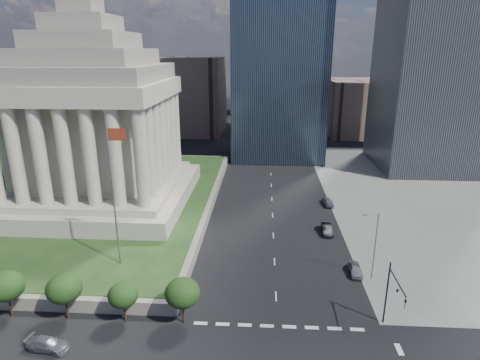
# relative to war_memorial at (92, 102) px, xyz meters

# --- Properties ---
(ground) EXTENTS (500.00, 500.00, 0.00)m
(ground) POSITION_rel_war_memorial_xyz_m (34.00, 52.00, -21.40)
(ground) COLOR black
(ground) RESTS_ON ground
(plaza_terrace) EXTENTS (66.00, 70.00, 1.80)m
(plaza_terrace) POSITION_rel_war_memorial_xyz_m (-11.00, 2.00, -20.50)
(plaza_terrace) COLOR slate
(plaza_terrace) RESTS_ON ground
(plaza_lawn) EXTENTS (64.00, 68.00, 0.10)m
(plaza_lawn) POSITION_rel_war_memorial_xyz_m (-11.00, 2.00, -19.55)
(plaza_lawn) COLOR #1C3917
(plaza_lawn) RESTS_ON plaza_terrace
(war_memorial) EXTENTS (34.00, 34.00, 39.00)m
(war_memorial) POSITION_rel_war_memorial_xyz_m (0.00, 0.00, 0.00)
(war_memorial) COLOR #A9A28E
(war_memorial) RESTS_ON plaza_lawn
(flagpole) EXTENTS (2.52, 0.24, 20.00)m
(flagpole) POSITION_rel_war_memorial_xyz_m (12.17, -24.00, -8.29)
(flagpole) COLOR slate
(flagpole) RESTS_ON plaza_lawn
(midrise_glass) EXTENTS (26.00, 26.00, 60.00)m
(midrise_glass) POSITION_rel_war_memorial_xyz_m (36.00, 47.00, 8.60)
(midrise_glass) COLOR black
(midrise_glass) RESTS_ON ground
(building_filler_ne) EXTENTS (20.00, 30.00, 20.00)m
(building_filler_ne) POSITION_rel_war_memorial_xyz_m (66.00, 82.00, -11.40)
(building_filler_ne) COLOR #4F3D36
(building_filler_ne) RESTS_ON ground
(building_filler_nw) EXTENTS (24.00, 30.00, 28.00)m
(building_filler_nw) POSITION_rel_war_memorial_xyz_m (4.00, 82.00, -7.40)
(building_filler_nw) COLOR #4F3D36
(building_filler_nw) RESTS_ON ground
(traffic_signal_ne) EXTENTS (0.30, 5.74, 8.00)m
(traffic_signal_ne) POSITION_rel_war_memorial_xyz_m (46.50, -34.30, -16.15)
(traffic_signal_ne) COLOR black
(traffic_signal_ne) RESTS_ON ground
(street_lamp_north) EXTENTS (2.13, 0.22, 10.00)m
(street_lamp_north) POSITION_rel_war_memorial_xyz_m (47.33, -23.00, -15.74)
(street_lamp_north) COLOR slate
(street_lamp_north) RESTS_ON ground
(suv_grey) EXTENTS (2.56, 4.89, 1.35)m
(suv_grey) POSITION_rel_war_memorial_xyz_m (9.31, -39.28, -20.72)
(suv_grey) COLOR #57595E
(suv_grey) RESTS_ON ground
(parked_sedan_near) EXTENTS (1.93, 4.36, 1.46)m
(parked_sedan_near) POSITION_rel_war_memorial_xyz_m (45.50, -21.81, -20.67)
(parked_sedan_near) COLOR gray
(parked_sedan_near) RESTS_ON ground
(parked_sedan_mid) EXTENTS (4.69, 1.64, 1.55)m
(parked_sedan_mid) POSITION_rel_war_memorial_xyz_m (43.32, -8.53, -20.63)
(parked_sedan_mid) COLOR black
(parked_sedan_mid) RESTS_ON ground
(parked_sedan_far) EXTENTS (4.59, 2.37, 1.49)m
(parked_sedan_far) POSITION_rel_war_memorial_xyz_m (45.50, 4.87, -20.65)
(parked_sedan_far) COLOR slate
(parked_sedan_far) RESTS_ON ground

